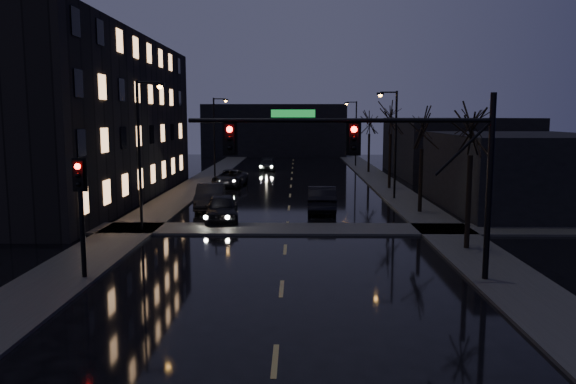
{
  "coord_description": "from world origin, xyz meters",
  "views": [
    {
      "loc": [
        0.55,
        -11.5,
        6.14
      ],
      "look_at": [
        0.19,
        10.32,
        3.2
      ],
      "focal_mm": 35.0,
      "sensor_mm": 36.0,
      "label": 1
    }
  ],
  "objects_px": {
    "lead_car": "(322,199)",
    "oncoming_car_d": "(267,165)",
    "oncoming_car_a": "(222,208)",
    "oncoming_car_b": "(210,197)",
    "oncoming_car_c": "(230,178)"
  },
  "relations": [
    {
      "from": "oncoming_car_a",
      "to": "lead_car",
      "type": "xyz_separation_m",
      "value": [
        6.04,
        3.67,
        0.04
      ]
    },
    {
      "from": "oncoming_car_a",
      "to": "oncoming_car_d",
      "type": "bearing_deg",
      "value": 81.59
    },
    {
      "from": "oncoming_car_c",
      "to": "lead_car",
      "type": "bearing_deg",
      "value": -54.6
    },
    {
      "from": "oncoming_car_a",
      "to": "oncoming_car_d",
      "type": "height_order",
      "value": "oncoming_car_a"
    },
    {
      "from": "oncoming_car_a",
      "to": "oncoming_car_b",
      "type": "distance_m",
      "value": 4.76
    },
    {
      "from": "oncoming_car_b",
      "to": "lead_car",
      "type": "height_order",
      "value": "lead_car"
    },
    {
      "from": "oncoming_car_c",
      "to": "oncoming_car_d",
      "type": "xyz_separation_m",
      "value": [
        2.54,
        14.71,
        -0.05
      ]
    },
    {
      "from": "oncoming_car_c",
      "to": "oncoming_car_a",
      "type": "bearing_deg",
      "value": -79.12
    },
    {
      "from": "lead_car",
      "to": "oncoming_car_d",
      "type": "bearing_deg",
      "value": -78.13
    },
    {
      "from": "oncoming_car_b",
      "to": "oncoming_car_c",
      "type": "distance_m",
      "value": 12.4
    },
    {
      "from": "oncoming_car_a",
      "to": "oncoming_car_d",
      "type": "distance_m",
      "value": 31.68
    },
    {
      "from": "oncoming_car_c",
      "to": "lead_car",
      "type": "xyz_separation_m",
      "value": [
        7.57,
        -13.28,
        0.11
      ]
    },
    {
      "from": "oncoming_car_b",
      "to": "oncoming_car_c",
      "type": "xyz_separation_m",
      "value": [
        -0.15,
        12.4,
        -0.1
      ]
    },
    {
      "from": "oncoming_car_a",
      "to": "oncoming_car_d",
      "type": "relative_size",
      "value": 1.01
    },
    {
      "from": "oncoming_car_b",
      "to": "oncoming_car_d",
      "type": "distance_m",
      "value": 27.22
    }
  ]
}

